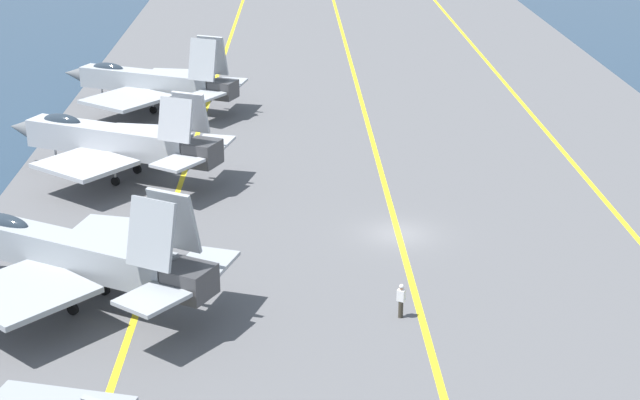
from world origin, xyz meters
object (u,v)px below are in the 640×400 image
(parked_jet_third, at_px, (112,141))
(crew_white_vest, at_px, (401,299))
(parked_jet_fourth, at_px, (151,82))
(parked_jet_second, at_px, (71,253))

(parked_jet_third, relative_size, crew_white_vest, 9.16)
(parked_jet_fourth, bearing_deg, parked_jet_third, 178.76)
(parked_jet_second, height_order, crew_white_vest, parked_jet_second)
(parked_jet_third, bearing_deg, crew_white_vest, -140.44)
(parked_jet_fourth, relative_size, crew_white_vest, 9.13)
(parked_jet_fourth, xyz_separation_m, crew_white_vest, (-38.15, -16.86, -1.35))
(parked_jet_second, bearing_deg, crew_white_vest, -98.16)
(parked_jet_third, height_order, parked_jet_fourth, parked_jet_fourth)
(parked_jet_second, relative_size, crew_white_vest, 9.28)
(crew_white_vest, bearing_deg, parked_jet_fourth, 23.85)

